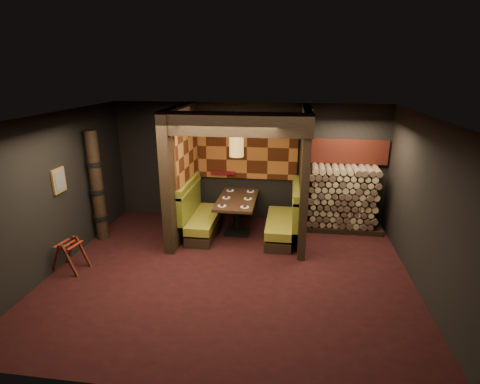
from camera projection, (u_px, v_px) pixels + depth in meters
name	position (u px, v px, depth m)	size (l,w,h in m)	color
floor	(230.00, 273.00, 6.91)	(6.50, 5.50, 0.02)	black
ceiling	(229.00, 116.00, 6.01)	(6.50, 5.50, 0.02)	black
wall_back	(248.00, 163.00, 9.05)	(6.50, 0.02, 2.85)	black
wall_front	(186.00, 288.00, 3.86)	(6.50, 0.02, 2.85)	black
wall_left	(55.00, 192.00, 6.88)	(0.02, 5.50, 2.85)	black
wall_right	(429.00, 209.00, 6.03)	(0.02, 5.50, 2.85)	black
partition_left	(181.00, 173.00, 8.19)	(0.20, 2.20, 2.85)	black
partition_right	(304.00, 176.00, 7.89)	(0.15, 2.10, 2.85)	black
header_beam	(234.00, 124.00, 6.74)	(2.85, 0.18, 0.44)	black
tapa_back_panel	(247.00, 147.00, 8.89)	(2.40, 0.06, 1.55)	#A75B25
tapa_side_panel	(188.00, 152.00, 8.20)	(0.04, 1.85, 1.45)	#A75B25
lacquer_shelf	(223.00, 173.00, 9.11)	(0.60, 0.12, 0.07)	#5B0D14
booth_bench_left	(200.00, 217.00, 8.46)	(0.68, 1.60, 1.14)	black
booth_bench_right	(284.00, 221.00, 8.21)	(0.68, 1.60, 1.14)	black
dining_table	(237.00, 208.00, 8.45)	(0.85, 1.56, 0.82)	black
place_settings	(237.00, 198.00, 8.37)	(0.67, 1.25, 0.03)	white
pendant_lamp	(237.00, 146.00, 7.95)	(0.30, 0.30, 1.05)	olive
framed_picture	(59.00, 181.00, 6.91)	(0.05, 0.36, 0.46)	olive
luggage_rack	(70.00, 254.00, 6.93)	(0.64, 0.50, 0.64)	#40160F
totem_column	(97.00, 187.00, 7.96)	(0.31, 0.31, 2.40)	black
firewood_stack	(345.00, 199.00, 8.58)	(1.73, 0.70, 1.50)	black
mosaic_header	(347.00, 152.00, 8.57)	(1.83, 0.10, 0.56)	maroon
bay_front_post	(307.00, 173.00, 8.12)	(0.08, 0.08, 2.85)	black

